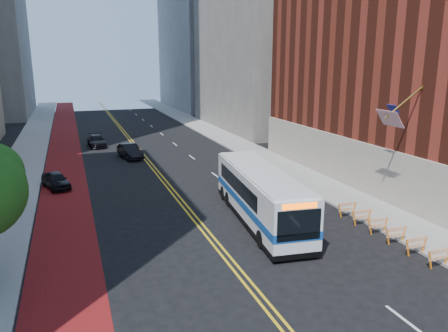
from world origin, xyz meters
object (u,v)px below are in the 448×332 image
car_a (56,180)px  car_c (96,141)px  transit_bus (260,194)px  car_b (130,151)px

car_a → car_c: 17.68m
transit_bus → car_c: 30.64m
car_a → car_b: 11.80m
transit_bus → car_b: (-5.37, 21.65, -1.03)m
car_a → car_b: car_b is taller
transit_bus → car_b: transit_bus is taller
car_b → transit_bus: bearing=-86.5°
car_a → car_c: bearing=58.6°
transit_bus → car_a: bearing=141.6°
transit_bus → car_a: 17.66m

